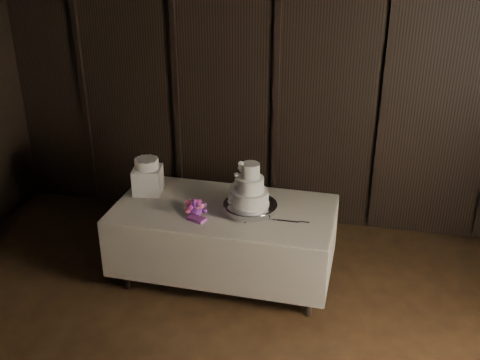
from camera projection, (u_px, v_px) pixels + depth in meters
The scene contains 8 objects.
room at pixel (168, 282), 2.77m from camera, with size 6.08×7.08×3.08m.
display_table at pixel (224, 240), 5.23m from camera, with size 2.02×1.09×0.76m.
cake_stand at pixel (250, 208), 4.97m from camera, with size 0.48×0.48×0.09m, color silver.
wedding_cake at pixel (247, 189), 4.88m from camera, with size 0.36×0.32×0.39m.
bouquet at pixel (195, 208), 4.96m from camera, with size 0.26×0.36×0.17m, color #EC5189, non-canonical shape.
box_pedestal at pixel (148, 180), 5.32m from camera, with size 0.26×0.26×0.25m, color white.
small_cake at pixel (147, 164), 5.25m from camera, with size 0.23×0.23×0.09m, color white.
cake_knife at pixel (283, 221), 4.85m from camera, with size 0.37×0.02×0.01m, color silver.
Camera 1 is at (0.83, -2.17, 3.13)m, focal length 42.00 mm.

